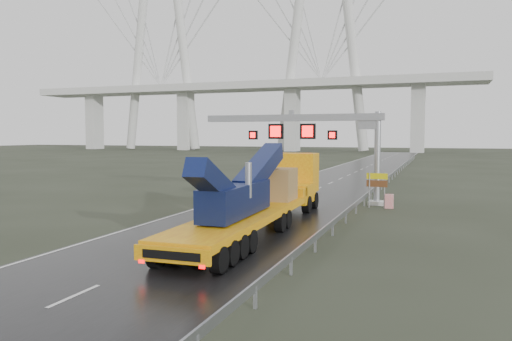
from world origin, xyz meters
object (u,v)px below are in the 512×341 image
at_px(sign_gantry, 317,132).
at_px(exit_sign_pair, 377,183).
at_px(heavy_haul_truck, 268,193).
at_px(striped_barrier, 389,201).

bearing_deg(sign_gantry, exit_sign_pair, -18.84).
bearing_deg(exit_sign_pair, heavy_haul_truck, -116.99).
xyz_separation_m(sign_gantry, heavy_haul_truck, (-0.36, -10.93, -3.71)).
xyz_separation_m(heavy_haul_truck, exit_sign_pair, (5.36, 9.22, -0.05)).
xyz_separation_m(exit_sign_pair, striped_barrier, (0.90, 0.07, -1.32)).
xyz_separation_m(heavy_haul_truck, striped_barrier, (6.26, 9.30, -1.37)).
bearing_deg(striped_barrier, heavy_haul_truck, -127.88).
distance_m(sign_gantry, exit_sign_pair, 6.48).
distance_m(sign_gantry, striped_barrier, 7.95).
bearing_deg(striped_barrier, sign_gantry, 160.60).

